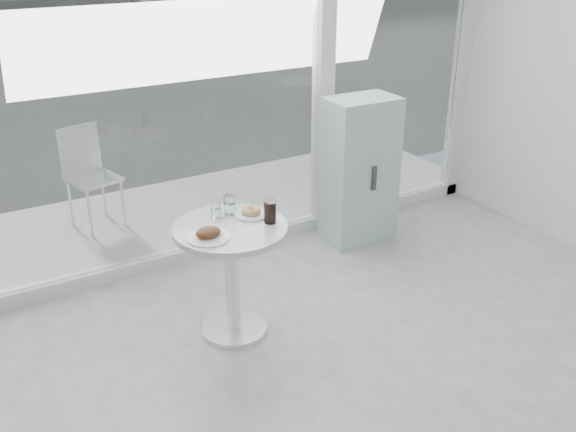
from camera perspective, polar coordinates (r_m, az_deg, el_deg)
storefront at (r=4.91m, az=-5.12°, el=15.43°), size 5.00×0.14×3.00m
main_table at (r=4.09m, az=-5.06°, el=-3.70°), size 0.72×0.72×0.77m
patio_deck at (r=6.07m, az=-8.44°, el=0.40°), size 5.60×1.60×0.05m
mint_cabinet at (r=5.36m, az=6.36°, el=4.01°), size 0.58×0.41×1.23m
patio_chair at (r=5.79m, az=-17.33°, el=3.90°), size 0.47×0.47×0.88m
car_silver at (r=16.30m, az=-5.93°, el=18.20°), size 4.38×1.56×1.44m
plate_fritter at (r=3.84m, az=-7.05°, el=-1.62°), size 0.25×0.25×0.07m
plate_donut at (r=4.13m, az=-3.27°, el=0.33°), size 0.22×0.22×0.05m
water_tumbler_a at (r=4.10m, az=-6.44°, el=0.49°), size 0.07×0.07×0.11m
water_tumbler_b at (r=4.15m, az=-5.22°, el=0.93°), size 0.07×0.07×0.12m
cola_glass at (r=4.00m, az=-1.62°, el=0.37°), size 0.08×0.08×0.15m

